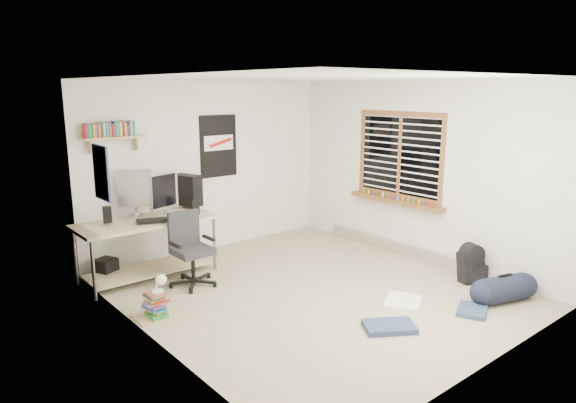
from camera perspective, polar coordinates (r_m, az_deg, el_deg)
floor at (r=6.29m, az=2.55°, el=-9.93°), size 4.00×4.50×0.01m
ceiling at (r=5.82m, az=2.79°, el=13.58°), size 4.00×4.50×0.01m
back_wall at (r=7.72m, az=-8.70°, el=3.82°), size 4.00×0.01×2.50m
left_wall at (r=4.84m, az=-15.19°, el=-1.60°), size 0.01×4.50×2.50m
right_wall at (r=7.41m, az=14.23°, el=3.23°), size 0.01×4.50×2.50m
desk at (r=6.85m, az=-15.34°, el=-5.18°), size 1.83×1.05×0.79m
monitor_left at (r=6.96m, az=-16.62°, el=0.69°), size 0.43×0.34×0.49m
monitor_right at (r=6.76m, az=-13.59°, el=0.45°), size 0.44×0.22×0.47m
pc_tower at (r=7.28m, az=-11.15°, el=1.26°), size 0.31×0.45×0.43m
keyboard at (r=6.57m, az=-14.64°, el=-1.97°), size 0.46×0.29×0.02m
speaker_left at (r=6.62m, az=-19.45°, el=-1.39°), size 0.12×0.12×0.20m
speaker_right at (r=6.78m, az=-10.19°, el=-0.66°), size 0.11×0.11×0.17m
office_chair at (r=6.41m, az=-10.59°, el=-5.01°), size 0.60×0.60×0.92m
wall_shelf at (r=6.92m, az=-18.73°, el=6.75°), size 0.80×0.22×0.24m
poster_back_wall at (r=7.74m, az=-7.72°, el=6.12°), size 0.62×0.03×0.92m
poster_left_wall at (r=5.89m, az=-20.05°, el=3.02°), size 0.02×0.42×0.60m
window at (r=7.52m, az=12.22°, el=5.00°), size 0.10×1.50×1.26m
baseboard_heater at (r=7.81m, az=11.78°, el=-4.95°), size 0.08×2.50×0.18m
backpack at (r=6.89m, az=19.64°, el=-6.83°), size 0.36×0.33×0.39m
duffel_bag at (r=6.43m, az=22.86°, el=-9.06°), size 0.38×0.38×0.60m
tshirt at (r=6.08m, az=12.65°, el=-10.80°), size 0.58×0.55×0.04m
jeans_a at (r=5.45m, az=11.19°, el=-13.46°), size 0.60×0.55×0.06m
jeans_b at (r=6.05m, az=19.80°, el=-11.32°), size 0.48×0.43×0.05m
book_stack at (r=5.75m, az=-14.48°, el=-10.89°), size 0.48×0.42×0.29m
desk_lamp at (r=5.65m, az=-14.34°, el=-8.77°), size 0.18×0.24×0.21m
subwoofer at (r=6.99m, az=-19.56°, el=-7.05°), size 0.31×0.31×0.26m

